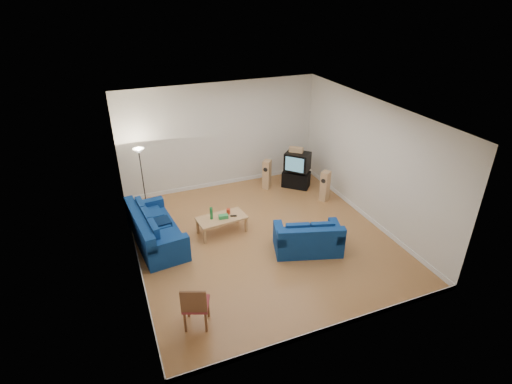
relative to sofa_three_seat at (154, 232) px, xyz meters
name	(u,v)px	position (x,y,z in m)	size (l,w,h in m)	color
room	(262,182)	(2.51, -0.77, 1.23)	(6.01, 6.51, 3.21)	brown
sofa_three_seat	(154,232)	(0.00, 0.00, 0.00)	(1.20, 2.31, 0.86)	navy
sofa_loveseat	(308,240)	(3.31, -1.66, -0.03)	(1.73, 1.28, 0.77)	navy
coffee_table	(222,219)	(1.66, -0.15, 0.07)	(1.27, 0.72, 0.44)	tan
bottle	(211,213)	(1.41, -0.13, 0.28)	(0.07, 0.07, 0.32)	#197233
tissue_box	(223,217)	(1.70, -0.21, 0.17)	(0.23, 0.13, 0.09)	green
red_canister	(228,211)	(1.88, -0.04, 0.19)	(0.10, 0.10, 0.13)	red
remote	(234,216)	(1.96, -0.21, 0.13)	(0.16, 0.05, 0.02)	black
tv_stand	(296,179)	(4.59, 1.48, -0.07)	(0.82, 0.45, 0.50)	black
av_receiver	(298,170)	(4.64, 1.49, 0.23)	(0.44, 0.36, 0.10)	black
television	(297,161)	(4.57, 1.42, 0.56)	(0.87, 0.87, 0.55)	black
centre_speaker	(296,150)	(4.56, 1.51, 0.90)	(0.42, 0.17, 0.15)	tan
speaker_left	(267,174)	(3.71, 1.73, 0.14)	(0.34, 0.34, 0.91)	tan
speaker_right	(325,186)	(4.96, 0.39, 0.14)	(0.34, 0.32, 0.91)	tan
floor_lamp	(140,159)	(0.06, 1.89, 1.15)	(0.30, 0.30, 1.78)	black
dining_chair	(195,305)	(0.28, -3.01, 0.22)	(0.60, 0.60, 0.96)	brown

